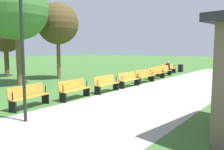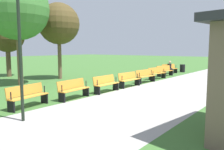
{
  "view_description": "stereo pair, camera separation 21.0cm",
  "coord_description": "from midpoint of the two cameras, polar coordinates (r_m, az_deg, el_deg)",
  "views": [
    {
      "loc": [
        10.63,
        7.58,
        2.33
      ],
      "look_at": [
        0.0,
        -0.53,
        0.8
      ],
      "focal_mm": 36.87,
      "sensor_mm": 36.0,
      "label": 1
    },
    {
      "loc": [
        10.5,
        7.75,
        2.33
      ],
      "look_at": [
        0.0,
        -0.53,
        0.8
      ],
      "focal_mm": 36.87,
      "sensor_mm": 36.0,
      "label": 2
    }
  ],
  "objects": [
    {
      "name": "trash_bin",
      "position": [
        24.17,
        16.4,
        1.63
      ],
      "size": [
        0.51,
        0.51,
        0.76
      ],
      "primitive_type": "cylinder",
      "color": "black",
      "rests_on": "ground"
    },
    {
      "name": "ground_plane",
      "position": [
        13.26,
        1.38,
        -3.6
      ],
      "size": [
        120.0,
        120.0,
        0.0
      ],
      "primitive_type": "plane",
      "color": "#3D6B2D"
    },
    {
      "name": "bench_2",
      "position": [
        18.12,
        10.47,
        0.53
      ],
      "size": [
        1.8,
        0.72,
        0.89
      ],
      "rotation": [
        0.0,
        0.0,
        -0.15
      ],
      "color": "orange",
      "rests_on": "ground"
    },
    {
      "name": "bench_3",
      "position": [
        16.07,
        7.74,
        -0.17
      ],
      "size": [
        1.79,
        0.63,
        0.89
      ],
      "rotation": [
        0.0,
        0.0,
        -0.09
      ],
      "color": "orange",
      "rests_on": "ground"
    },
    {
      "name": "person_seated",
      "position": [
        22.24,
        13.61,
        1.97
      ],
      "size": [
        0.43,
        0.58,
        1.2
      ],
      "rotation": [
        0.0,
        0.0,
        -0.26
      ],
      "color": "black",
      "rests_on": "ground"
    },
    {
      "name": "bench_4",
      "position": [
        14.13,
        3.75,
        -1.04
      ],
      "size": [
        1.77,
        0.52,
        0.89
      ],
      "rotation": [
        0.0,
        0.0,
        -0.03
      ],
      "color": "orange",
      "rests_on": "ground"
    },
    {
      "name": "bench_0",
      "position": [
        22.4,
        13.44,
        1.59
      ],
      "size": [
        1.81,
        0.91,
        0.89
      ],
      "rotation": [
        0.0,
        0.0,
        -0.26
      ],
      "color": "orange",
      "rests_on": "ground"
    },
    {
      "name": "bench_5",
      "position": [
        12.36,
        -1.95,
        -2.12
      ],
      "size": [
        1.77,
        0.52,
        0.89
      ],
      "rotation": [
        0.0,
        0.0,
        0.03
      ],
      "color": "orange",
      "rests_on": "ground"
    },
    {
      "name": "tree_1",
      "position": [
        18.27,
        -13.64,
        12.21
      ],
      "size": [
        3.13,
        3.13,
        5.78
      ],
      "color": "brown",
      "rests_on": "ground"
    },
    {
      "name": "tree_2",
      "position": [
        15.91,
        -22.96,
        14.93
      ],
      "size": [
        3.9,
        3.9,
        6.76
      ],
      "color": "brown",
      "rests_on": "ground"
    },
    {
      "name": "path_paving",
      "position": [
        11.95,
        11.45,
        -4.83
      ],
      "size": [
        34.11,
        5.01,
        0.01
      ],
      "primitive_type": "cube",
      "color": "#A39E99",
      "rests_on": "ground"
    },
    {
      "name": "lamp_post",
      "position": [
        7.8,
        -22.27,
        11.36
      ],
      "size": [
        0.32,
        0.32,
        4.45
      ],
      "color": "black",
      "rests_on": "ground"
    },
    {
      "name": "tree_0",
      "position": [
        21.13,
        -25.2,
        8.83
      ],
      "size": [
        2.8,
        2.8,
        4.84
      ],
      "color": "brown",
      "rests_on": "ground"
    },
    {
      "name": "bench_7",
      "position": [
        9.75,
        -20.52,
        -4.87
      ],
      "size": [
        1.8,
        0.72,
        0.89
      ],
      "rotation": [
        0.0,
        0.0,
        0.15
      ],
      "color": "orange",
      "rests_on": "ground"
    },
    {
      "name": "bench_1",
      "position": [
        20.24,
        12.29,
        1.11
      ],
      "size": [
        1.81,
        0.82,
        0.89
      ],
      "rotation": [
        0.0,
        0.0,
        -0.21
      ],
      "color": "orange",
      "rests_on": "ground"
    },
    {
      "name": "bench_6",
      "position": [
        10.86,
        -9.91,
        -3.41
      ],
      "size": [
        1.79,
        0.63,
        0.89
      ],
      "rotation": [
        0.0,
        0.0,
        0.09
      ],
      "color": "orange",
      "rests_on": "ground"
    }
  ]
}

